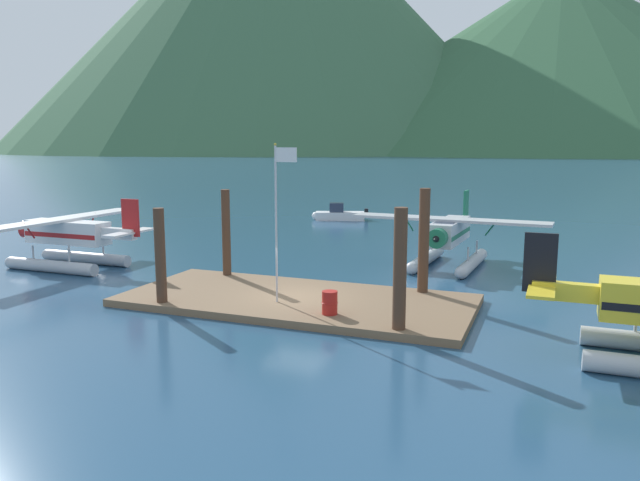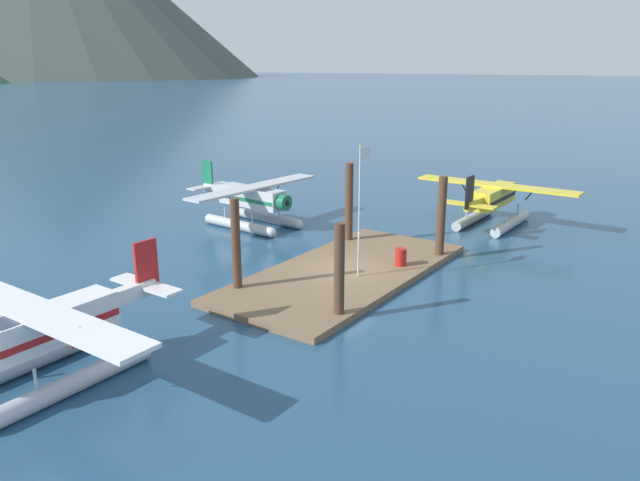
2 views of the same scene
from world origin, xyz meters
TOP-DOWN VIEW (x-y plane):
  - ground_plane at (0.00, 0.00)m, footprint 1200.00×1200.00m
  - dock_platform at (0.00, 0.00)m, footprint 14.43×6.53m
  - piling_near_left at (-4.71, -2.71)m, footprint 0.43×0.43m
  - piling_near_right at (5.03, -2.76)m, footprint 0.46×0.46m
  - piling_far_left at (-4.83, 2.70)m, footprint 0.41×0.41m
  - piling_far_right at (4.70, 2.75)m, footprint 0.45×0.45m
  - flagpole at (-0.29, -1.01)m, footprint 0.95×0.10m
  - fuel_drum at (2.19, -1.92)m, footprint 0.62×0.62m
  - mountain_ridge_west_peak at (6.43, 466.05)m, footprint 420.26×420.26m
  - mountain_ridge_centre_peak at (-202.77, 427.82)m, footprint 415.08×415.08m
  - seaplane_white_port_fwd at (-14.30, 2.35)m, footprint 7.98×10.41m
  - seaplane_silver_bow_right at (4.62, 9.99)m, footprint 10.47×7.97m
  - boat_white_open_north at (-7.70, 26.93)m, footprint 4.71×2.77m

SIDE VIEW (x-z plane):
  - ground_plane at x=0.00m, z-range 0.00..0.00m
  - dock_platform at x=0.00m, z-range 0.00..0.30m
  - boat_white_open_north at x=-7.70m, z-range -0.26..1.24m
  - fuel_drum at x=2.19m, z-range 0.30..1.18m
  - seaplane_white_port_fwd at x=-14.30m, z-range -0.34..3.50m
  - seaplane_silver_bow_right at x=4.62m, z-range -0.34..3.50m
  - piling_near_left at x=-4.71m, z-range 0.00..4.09m
  - piling_far_left at x=-4.83m, z-range 0.00..4.43m
  - piling_near_right at x=5.03m, z-range 0.00..4.49m
  - piling_far_right at x=4.70m, z-range 0.00..4.74m
  - flagpole at x=-0.29m, z-range 1.05..7.37m
  - mountain_ridge_west_peak at x=6.43m, z-range 0.00..131.08m
  - mountain_ridge_centre_peak at x=-202.77m, z-range 0.00..216.44m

